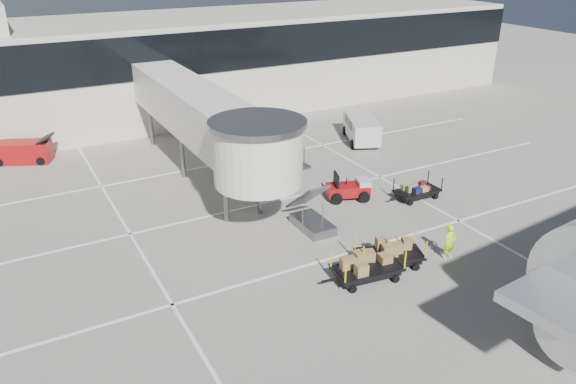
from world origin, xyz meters
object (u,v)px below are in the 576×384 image
(box_cart_near, at_px, (391,254))
(ground_worker, at_px, (450,242))
(belt_loader, at_px, (23,152))
(box_cart_far, at_px, (370,269))
(minivan, at_px, (361,127))
(suitcase_cart, at_px, (417,191))
(baggage_tug, at_px, (349,189))

(box_cart_near, bearing_deg, ground_worker, 2.32)
(box_cart_near, relative_size, belt_loader, 0.91)
(box_cart_far, xyz_separation_m, minivan, (10.77, 15.91, 0.53))
(minivan, bearing_deg, ground_worker, -88.21)
(suitcase_cart, bearing_deg, box_cart_far, -141.98)
(ground_worker, xyz_separation_m, minivan, (6.38, 16.20, 0.20))
(baggage_tug, xyz_separation_m, box_cart_far, (-4.07, -7.63, -0.04))
(box_cart_near, bearing_deg, belt_loader, 140.38)
(baggage_tug, distance_m, suitcase_cart, 4.03)
(suitcase_cart, distance_m, box_cart_far, 9.56)
(minivan, bearing_deg, baggage_tug, -105.69)
(box_cart_near, bearing_deg, box_cart_far, -141.53)
(ground_worker, height_order, minivan, minivan)
(suitcase_cart, bearing_deg, ground_worker, -117.23)
(box_cart_near, relative_size, minivan, 0.74)
(box_cart_near, distance_m, minivan, 17.89)
(ground_worker, height_order, belt_loader, belt_loader)
(belt_loader, bearing_deg, box_cart_far, -38.85)
(baggage_tug, distance_m, belt_loader, 22.39)
(baggage_tug, xyz_separation_m, belt_loader, (-16.15, 15.51, 0.13))
(suitcase_cart, relative_size, box_cart_far, 0.86)
(box_cart_far, height_order, belt_loader, belt_loader)
(suitcase_cart, xyz_separation_m, minivan, (3.13, 10.16, 0.64))
(belt_loader, bearing_deg, suitcase_cart, -17.83)
(box_cart_far, height_order, minivan, minivan)
(ground_worker, distance_m, belt_loader, 28.64)
(suitcase_cart, bearing_deg, box_cart_near, -138.28)
(box_cart_far, bearing_deg, minivan, 62.39)
(minivan, bearing_deg, suitcase_cart, -83.85)
(box_cart_far, relative_size, belt_loader, 0.92)
(suitcase_cart, height_order, minivan, minivan)
(belt_loader, bearing_deg, box_cart_near, -35.21)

